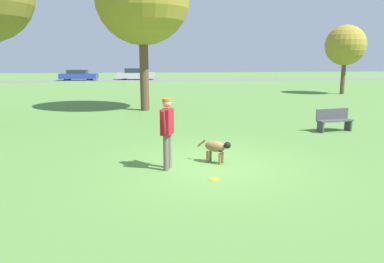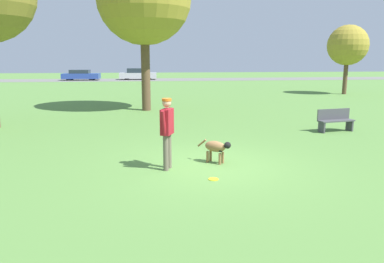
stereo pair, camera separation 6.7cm
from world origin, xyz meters
The scene contains 9 objects.
ground_plane centered at (0.00, 0.00, 0.00)m, with size 120.00×120.00×0.00m, color #56843D.
far_road_strip centered at (0.00, 37.90, 0.01)m, with size 120.00×6.00×0.01m.
person centered at (-1.09, -0.15, 1.06)m, with size 0.36×0.68×1.77m.
dog centered at (0.21, 0.26, 0.42)m, with size 0.84×0.73×0.61m.
frisbee centered at (-0.09, -1.08, 0.01)m, with size 0.24×0.24×0.02m.
tree_far_right centered at (13.18, 17.70, 3.60)m, with size 2.95×2.95×5.10m.
parked_car_blue centered at (-9.65, 37.74, 0.63)m, with size 4.46×2.02×1.26m.
parked_car_silver centered at (-2.85, 38.15, 0.68)m, with size 4.55×1.80×1.41m.
park_bench centered at (5.40, 4.00, 0.45)m, with size 1.45×0.66×0.84m.
Camera 1 is at (-1.58, -9.13, 2.74)m, focal length 35.00 mm.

